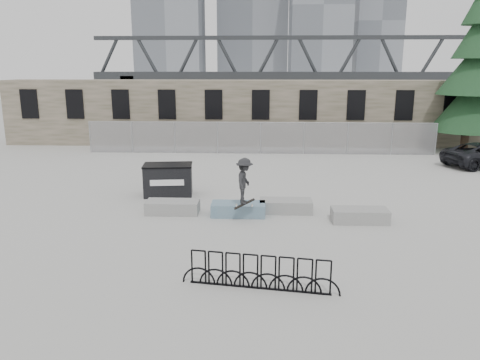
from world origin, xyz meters
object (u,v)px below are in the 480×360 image
(bike_rack, at_px, (259,273))
(planter_offset, at_px, (360,215))
(planter_center_left, at_px, (238,209))
(skateboarder, at_px, (244,181))
(planter_far_left, at_px, (173,206))
(spruce_tree, at_px, (472,77))
(dumpster, at_px, (168,180))
(planter_center_right, at_px, (286,205))

(bike_rack, bearing_deg, planter_offset, 56.22)
(planter_center_left, distance_m, bike_rack, 5.98)
(skateboarder, bearing_deg, bike_rack, -164.66)
(planter_far_left, xyz_separation_m, planter_center_left, (2.51, -0.17, 0.00))
(bike_rack, relative_size, skateboarder, 2.16)
(planter_center_left, height_order, spruce_tree, spruce_tree)
(dumpster, distance_m, bike_rack, 9.50)
(planter_offset, bearing_deg, bike_rack, -123.78)
(planter_offset, xyz_separation_m, skateboarder, (-4.15, -0.17, 1.25))
(planter_far_left, distance_m, planter_center_left, 2.52)
(planter_offset, height_order, spruce_tree, spruce_tree)
(planter_far_left, distance_m, bike_rack, 6.94)
(dumpster, bearing_deg, skateboarder, -51.69)
(planter_center_left, distance_m, spruce_tree, 20.18)
(planter_center_right, bearing_deg, planter_center_left, -164.14)
(dumpster, height_order, bike_rack, dumpster)
(spruce_tree, height_order, skateboarder, spruce_tree)
(planter_far_left, xyz_separation_m, planter_offset, (6.91, -0.72, 0.00))
(planter_center_right, height_order, spruce_tree, spruce_tree)
(planter_center_left, bearing_deg, planter_far_left, 176.14)
(planter_center_left, relative_size, bike_rack, 0.50)
(planter_far_left, relative_size, dumpster, 0.91)
(planter_offset, distance_m, spruce_tree, 17.86)
(planter_far_left, xyz_separation_m, dumpster, (-0.65, 2.54, 0.43))
(planter_far_left, relative_size, planter_center_left, 1.00)
(dumpster, relative_size, bike_rack, 0.55)
(planter_center_left, bearing_deg, skateboarder, -70.86)
(planter_offset, bearing_deg, planter_center_left, 172.88)
(planter_offset, bearing_deg, dumpster, 156.65)
(planter_center_left, xyz_separation_m, skateboarder, (0.25, -0.72, 1.25))
(planter_center_left, height_order, planter_offset, same)
(planter_far_left, bearing_deg, spruce_tree, 39.56)
(planter_center_right, relative_size, skateboarder, 1.08)
(planter_far_left, bearing_deg, planter_center_left, -3.86)
(bike_rack, bearing_deg, planter_center_right, 81.23)
(bike_rack, xyz_separation_m, skateboarder, (-0.55, 5.20, 1.07))
(planter_far_left, distance_m, dumpster, 2.66)
(planter_center_left, xyz_separation_m, spruce_tree, (14.01, 13.81, 4.50))
(planter_center_left, bearing_deg, spruce_tree, 44.61)
(planter_offset, distance_m, dumpster, 8.24)
(planter_center_right, distance_m, dumpster, 5.44)
(planter_center_left, xyz_separation_m, planter_offset, (4.39, -0.55, 0.00))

